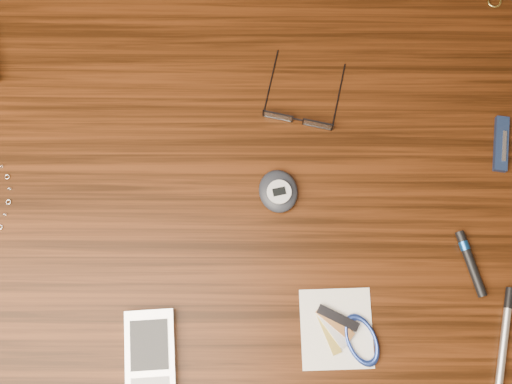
# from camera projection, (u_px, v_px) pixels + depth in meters

# --- Properties ---
(ground) EXTENTS (3.80, 3.80, 0.00)m
(ground) POSITION_uv_depth(u_px,v_px,m) (226.00, 262.00, 1.66)
(ground) COLOR #472814
(ground) RESTS_ON ground
(desk) EXTENTS (1.00, 0.70, 0.75)m
(desk) POSITION_uv_depth(u_px,v_px,m) (208.00, 213.00, 1.03)
(desk) COLOR #351808
(desk) RESTS_ON ground
(eyeglasses) EXTENTS (0.13, 0.13, 0.02)m
(eyeglasses) POSITION_uv_depth(u_px,v_px,m) (299.00, 116.00, 0.95)
(eyeglasses) COLOR black
(eyeglasses) RESTS_ON desk
(gold_ring) EXTENTS (0.03, 0.03, 0.00)m
(gold_ring) POSITION_uv_depth(u_px,v_px,m) (494.00, 1.00, 1.00)
(gold_ring) COLOR #D3C265
(gold_ring) RESTS_ON desk
(pda_phone) EXTENTS (0.08, 0.13, 0.02)m
(pda_phone) POSITION_uv_depth(u_px,v_px,m) (150.00, 357.00, 0.87)
(pda_phone) COLOR #B3B4B8
(pda_phone) RESTS_ON desk
(pedometer) EXTENTS (0.07, 0.07, 0.03)m
(pedometer) POSITION_uv_depth(u_px,v_px,m) (278.00, 191.00, 0.92)
(pedometer) COLOR #20222B
(pedometer) RESTS_ON desk
(notepad_keys) EXTENTS (0.12, 0.11, 0.01)m
(notepad_keys) POSITION_uv_depth(u_px,v_px,m) (349.00, 334.00, 0.88)
(notepad_keys) COLOR white
(notepad_keys) RESTS_ON desk
(pocket_knife) EXTENTS (0.03, 0.09, 0.01)m
(pocket_knife) POSITION_uv_depth(u_px,v_px,m) (501.00, 144.00, 0.94)
(pocket_knife) COLOR #121E3A
(pocket_knife) RESTS_ON desk
(silver_pen) EXTENTS (0.04, 0.13, 0.01)m
(silver_pen) POSITION_uv_depth(u_px,v_px,m) (505.00, 328.00, 0.88)
(silver_pen) COLOR #BABABF
(silver_pen) RESTS_ON desk
(black_blue_pen) EXTENTS (0.04, 0.09, 0.01)m
(black_blue_pen) POSITION_uv_depth(u_px,v_px,m) (470.00, 261.00, 0.90)
(black_blue_pen) COLOR black
(black_blue_pen) RESTS_ON desk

